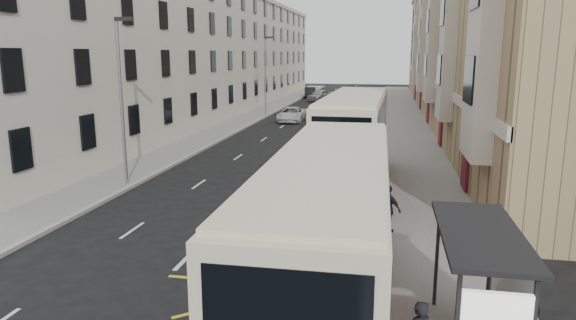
% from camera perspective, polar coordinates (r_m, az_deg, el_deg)
% --- Properties ---
extents(ground, '(200.00, 200.00, 0.00)m').
position_cam_1_polar(ground, '(14.01, -17.37, -16.40)').
color(ground, black).
rests_on(ground, ground).
extents(pavement_right, '(4.00, 120.00, 0.15)m').
position_cam_1_polar(pavement_right, '(41.32, 13.31, 2.56)').
color(pavement_right, slate).
rests_on(pavement_right, ground).
extents(pavement_left, '(3.00, 120.00, 0.15)m').
position_cam_1_polar(pavement_left, '(43.48, -7.56, 3.22)').
color(pavement_left, slate).
rests_on(pavement_left, ground).
extents(kerb_right, '(0.25, 120.00, 0.15)m').
position_cam_1_polar(kerb_right, '(41.28, 10.54, 2.67)').
color(kerb_right, '#9A9A94').
rests_on(kerb_right, ground).
extents(kerb_left, '(0.25, 120.00, 0.15)m').
position_cam_1_polar(kerb_left, '(43.04, -5.66, 3.18)').
color(kerb_left, '#9A9A94').
rests_on(kerb_left, ground).
extents(road_markings, '(10.00, 110.00, 0.01)m').
position_cam_1_polar(road_markings, '(56.49, 4.57, 5.19)').
color(road_markings, silver).
rests_on(road_markings, ground).
extents(terrace_right, '(10.75, 79.00, 15.25)m').
position_cam_1_polar(terrace_right, '(56.84, 20.18, 12.15)').
color(terrace_right, '#9C895B').
rests_on(terrace_right, ground).
extents(terrace_left, '(9.18, 79.00, 13.25)m').
position_cam_1_polar(terrace_left, '(59.59, -8.49, 11.72)').
color(terrace_left, beige).
rests_on(terrace_left, ground).
extents(bus_shelter, '(1.65, 4.25, 2.70)m').
position_cam_1_polar(bus_shelter, '(11.48, 21.40, -11.40)').
color(bus_shelter, black).
rests_on(bus_shelter, pavement_right).
extents(guard_railing, '(0.06, 6.56, 1.01)m').
position_cam_1_polar(guard_railing, '(17.47, 10.67, -7.25)').
color(guard_railing, red).
rests_on(guard_railing, pavement_right).
extents(street_lamp_near, '(0.93, 0.18, 8.00)m').
position_cam_1_polar(street_lamp_near, '(26.05, -17.99, 7.15)').
color(street_lamp_near, gray).
rests_on(street_lamp_near, pavement_left).
extents(street_lamp_far, '(0.93, 0.18, 8.00)m').
position_cam_1_polar(street_lamp_far, '(54.27, -2.49, 9.85)').
color(street_lamp_far, gray).
rests_on(street_lamp_far, pavement_left).
extents(double_decker_front, '(2.61, 10.92, 4.34)m').
position_cam_1_polar(double_decker_front, '(11.86, 4.59, -9.43)').
color(double_decker_front, beige).
rests_on(double_decker_front, ground).
extents(double_decker_rear, '(2.95, 11.54, 4.58)m').
position_cam_1_polar(double_decker_rear, '(24.82, 7.39, 2.05)').
color(double_decker_rear, beige).
rests_on(double_decker_rear, ground).
extents(pedestrian_far, '(1.09, 0.89, 1.74)m').
position_cam_1_polar(pedestrian_far, '(18.77, 11.05, -5.38)').
color(pedestrian_far, black).
rests_on(pedestrian_far, pavement_right).
extents(white_van, '(2.35, 4.99, 1.38)m').
position_cam_1_polar(white_van, '(49.52, 0.39, 5.09)').
color(white_van, silver).
rests_on(white_van, ground).
extents(car_silver, '(3.41, 5.02, 1.59)m').
position_cam_1_polar(car_silver, '(70.89, 3.53, 7.19)').
color(car_silver, '#9B9DA1').
rests_on(car_silver, ground).
extents(car_dark, '(2.31, 4.83, 1.53)m').
position_cam_1_polar(car_dark, '(76.29, 2.47, 7.50)').
color(car_dark, black).
rests_on(car_dark, ground).
extents(car_red, '(2.43, 5.01, 1.40)m').
position_cam_1_polar(car_red, '(73.40, 9.28, 7.14)').
color(car_red, '#8C0D01').
rests_on(car_red, ground).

